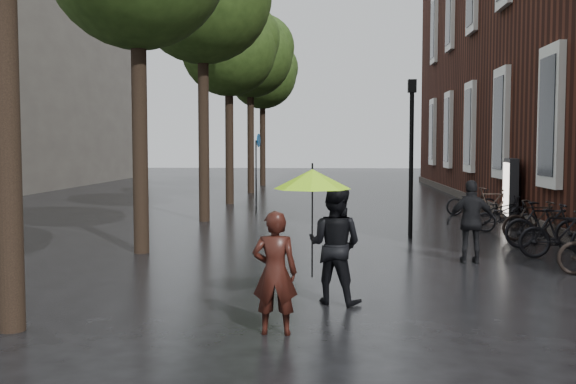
# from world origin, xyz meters

# --- Properties ---
(ground) EXTENTS (120.00, 120.00, 0.00)m
(ground) POSITION_xyz_m (0.00, 0.00, 0.00)
(ground) COLOR black
(street_trees) EXTENTS (4.33, 34.03, 8.91)m
(street_trees) POSITION_xyz_m (-3.99, 15.91, 6.34)
(street_trees) COLOR black
(street_trees) RESTS_ON ground
(person_burgundy) EXTENTS (0.55, 0.37, 1.50)m
(person_burgundy) POSITION_xyz_m (-0.75, 1.07, 0.75)
(person_burgundy) COLOR black
(person_burgundy) RESTS_ON ground
(person_black) EXTENTS (1.00, 0.90, 1.69)m
(person_black) POSITION_xyz_m (-0.03, 2.73, 0.85)
(person_black) COLOR black
(person_black) RESTS_ON ground
(lime_umbrella) EXTENTS (1.04, 1.04, 1.53)m
(lime_umbrella) POSITION_xyz_m (-0.33, 1.99, 1.84)
(lime_umbrella) COLOR black
(lime_umbrella) RESTS_ON ground
(pedestrian_walking) EXTENTS (0.95, 0.40, 1.61)m
(pedestrian_walking) POSITION_xyz_m (2.64, 6.24, 0.81)
(pedestrian_walking) COLOR black
(pedestrian_walking) RESTS_ON ground
(parked_bicycles) EXTENTS (2.07, 10.81, 1.04)m
(parked_bicycles) POSITION_xyz_m (4.65, 10.07, 0.47)
(parked_bicycles) COLOR black
(parked_bicycles) RESTS_ON ground
(ad_lightbox) EXTENTS (0.29, 1.25, 1.89)m
(ad_lightbox) POSITION_xyz_m (5.22, 13.38, 0.95)
(ad_lightbox) COLOR black
(ad_lightbox) RESTS_ON ground
(lamp_post) EXTENTS (0.20, 0.20, 3.88)m
(lamp_post) POSITION_xyz_m (1.87, 9.81, 2.36)
(lamp_post) COLOR black
(lamp_post) RESTS_ON ground
(cycle_sign) EXTENTS (0.14, 0.49, 2.71)m
(cycle_sign) POSITION_xyz_m (-2.86, 18.04, 1.79)
(cycle_sign) COLOR #262628
(cycle_sign) RESTS_ON ground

